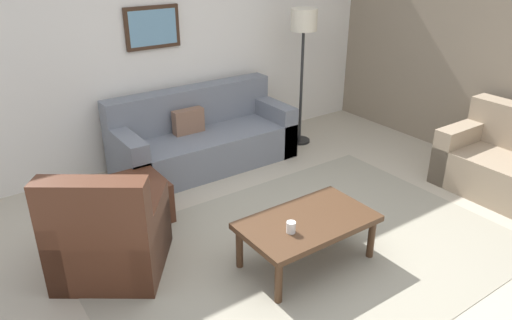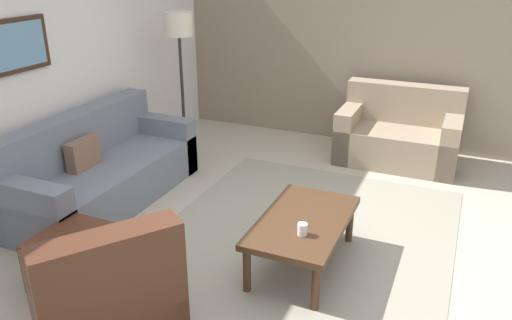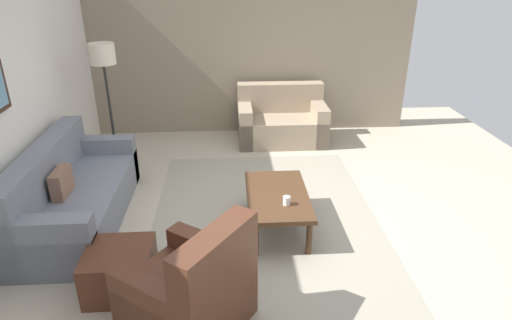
{
  "view_description": "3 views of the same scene",
  "coord_description": "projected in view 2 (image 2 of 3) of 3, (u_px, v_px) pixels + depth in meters",
  "views": [
    {
      "loc": [
        -2.34,
        -2.59,
        2.47
      ],
      "look_at": [
        -0.29,
        0.32,
        0.83
      ],
      "focal_mm": 33.9,
      "sensor_mm": 36.0,
      "label": 1
    },
    {
      "loc": [
        -3.37,
        -1.14,
        2.32
      ],
      "look_at": [
        -0.11,
        0.27,
        0.85
      ],
      "focal_mm": 35.34,
      "sensor_mm": 36.0,
      "label": 2
    },
    {
      "loc": [
        -4.07,
        0.37,
        2.62
      ],
      "look_at": [
        0.08,
        0.1,
        0.73
      ],
      "focal_mm": 30.59,
      "sensor_mm": 36.0,
      "label": 3
    }
  ],
  "objects": [
    {
      "name": "armchair_leather",
      "position": [
        108.0,
        310.0,
        3.06
      ],
      "size": [
        1.12,
        1.12,
        0.95
      ],
      "color": "#4C2819",
      "rests_on": "ground_plane"
    },
    {
      "name": "lamp_standing",
      "position": [
        179.0,
        40.0,
        5.65
      ],
      "size": [
        0.32,
        0.32,
        1.71
      ],
      "color": "black",
      "rests_on": "ground_plane"
    },
    {
      "name": "couch_main",
      "position": [
        97.0,
        173.0,
        4.97
      ],
      "size": [
        2.1,
        0.86,
        0.88
      ],
      "color": "slate",
      "rests_on": "ground_plane"
    },
    {
      "name": "area_rug",
      "position": [
        292.0,
        255.0,
        4.16
      ],
      "size": [
        3.57,
        2.48,
        0.01
      ],
      "primitive_type": "cube",
      "color": "gray",
      "rests_on": "ground_plane"
    },
    {
      "name": "rear_partition",
      "position": [
        27.0,
        61.0,
        4.58
      ],
      "size": [
        6.0,
        0.12,
        2.8
      ],
      "primitive_type": "cube",
      "color": "silver",
      "rests_on": "ground_plane"
    },
    {
      "name": "stone_feature_panel",
      "position": [
        378.0,
        33.0,
        6.16
      ],
      "size": [
        0.12,
        5.2,
        2.8
      ],
      "primitive_type": "cube",
      "color": "gray",
      "rests_on": "ground_plane"
    },
    {
      "name": "coffee_table",
      "position": [
        303.0,
        225.0,
        3.91
      ],
      "size": [
        1.1,
        0.64,
        0.41
      ],
      "color": "#472D1C",
      "rests_on": "ground_plane"
    },
    {
      "name": "cup",
      "position": [
        302.0,
        229.0,
        3.66
      ],
      "size": [
        0.07,
        0.07,
        0.09
      ],
      "primitive_type": "cylinder",
      "color": "white",
      "rests_on": "coffee_table"
    },
    {
      "name": "ground_plane",
      "position": [
        292.0,
        255.0,
        4.16
      ],
      "size": [
        8.0,
        8.0,
        0.0
      ],
      "primitive_type": "plane",
      "color": "#B2A893"
    },
    {
      "name": "couch_loveseat",
      "position": [
        399.0,
        136.0,
        5.97
      ],
      "size": [
        0.83,
        1.36,
        0.88
      ],
      "color": "gray",
      "rests_on": "ground_plane"
    },
    {
      "name": "ottoman",
      "position": [
        79.0,
        259.0,
        3.75
      ],
      "size": [
        0.56,
        0.56,
        0.4
      ],
      "primitive_type": "cube",
      "color": "#4C2819",
      "rests_on": "ground_plane"
    },
    {
      "name": "framed_artwork",
      "position": [
        18.0,
        45.0,
        4.36
      ],
      "size": [
        0.63,
        0.04,
        0.46
      ],
      "color": "#382316"
    }
  ]
}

